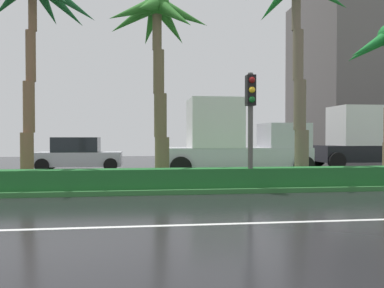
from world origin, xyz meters
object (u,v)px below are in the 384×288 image
(palm_tree_centre_left, at_px, (32,5))
(traffic_signal_median_right, at_px, (251,109))
(palm_tree_centre, at_px, (157,33))
(palm_tree_centre_right, at_px, (297,13))
(box_truck_following, at_px, (371,140))
(box_truck_lead, at_px, (235,141))
(car_in_traffic_second, at_px, (78,155))

(palm_tree_centre_left, xyz_separation_m, traffic_signal_median_right, (7.11, -2.11, -3.62))
(palm_tree_centre, relative_size, traffic_signal_median_right, 1.91)
(palm_tree_centre_right, bearing_deg, palm_tree_centre_left, 179.04)
(palm_tree_centre, bearing_deg, box_truck_following, 27.56)
(palm_tree_centre_right, bearing_deg, box_truck_lead, 112.05)
(car_in_traffic_second, bearing_deg, box_truck_following, -0.47)
(palm_tree_centre_left, height_order, traffic_signal_median_right, palm_tree_centre_left)
(traffic_signal_median_right, bearing_deg, palm_tree_centre, 140.71)
(palm_tree_centre_left, height_order, palm_tree_centre, palm_tree_centre_left)
(box_truck_following, bearing_deg, palm_tree_centre_left, -158.18)
(palm_tree_centre_right, bearing_deg, palm_tree_centre, 175.79)
(palm_tree_centre_right, bearing_deg, box_truck_following, 43.50)
(palm_tree_centre_right, distance_m, traffic_signal_median_right, 4.75)
(palm_tree_centre_left, distance_m, palm_tree_centre, 4.34)
(palm_tree_centre_left, distance_m, palm_tree_centre_right, 9.40)
(palm_tree_centre, xyz_separation_m, box_truck_lead, (3.68, 3.19, -3.98))
(car_in_traffic_second, bearing_deg, traffic_signal_median_right, -53.04)
(car_in_traffic_second, bearing_deg, palm_tree_centre_right, -37.68)
(box_truck_following, bearing_deg, traffic_signal_median_right, -137.22)
(box_truck_following, bearing_deg, box_truck_lead, -159.51)
(palm_tree_centre, relative_size, box_truck_following, 1.08)
(palm_tree_centre_right, relative_size, box_truck_following, 1.24)
(traffic_signal_median_right, bearing_deg, car_in_traffic_second, 126.96)
(palm_tree_centre, bearing_deg, traffic_signal_median_right, -39.29)
(traffic_signal_median_right, bearing_deg, palm_tree_centre_left, 163.51)
(traffic_signal_median_right, xyz_separation_m, box_truck_lead, (0.84, 5.52, -1.09))
(palm_tree_centre, bearing_deg, box_truck_lead, 40.96)
(palm_tree_centre_left, relative_size, palm_tree_centre, 1.09)
(palm_tree_centre_left, relative_size, box_truck_lead, 1.18)
(palm_tree_centre, bearing_deg, palm_tree_centre_right, -4.21)
(palm_tree_centre_right, bearing_deg, traffic_signal_median_right, -139.56)
(car_in_traffic_second, bearing_deg, palm_tree_centre, -59.66)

